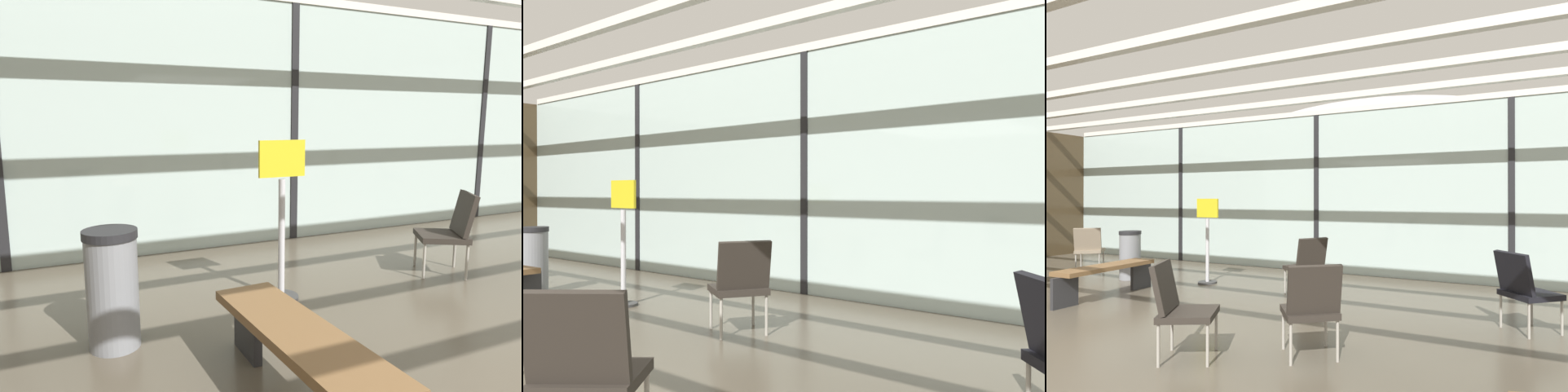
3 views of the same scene
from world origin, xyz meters
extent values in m
plane|color=#4C4438|center=(0.00, 0.00, 0.00)|extent=(60.00, 60.00, 0.00)
cube|color=#A3B7B2|center=(0.00, 5.20, 1.55)|extent=(14.00, 0.08, 3.09)
cube|color=black|center=(-3.50, 5.20, 1.55)|extent=(0.10, 0.12, 3.09)
cube|color=black|center=(0.00, 5.20, 1.55)|extent=(0.10, 0.12, 3.09)
cube|color=black|center=(3.50, 5.20, 1.55)|extent=(0.10, 0.12, 3.09)
cube|color=beige|center=(0.00, -0.30, 3.14)|extent=(13.72, 0.12, 0.10)
cube|color=beige|center=(0.00, 0.80, 3.14)|extent=(13.72, 0.12, 0.10)
cube|color=beige|center=(0.00, 1.90, 3.14)|extent=(13.72, 0.12, 0.10)
cube|color=beige|center=(0.00, 3.00, 3.14)|extent=(13.72, 0.12, 0.10)
cube|color=beige|center=(0.00, 4.10, 3.14)|extent=(13.72, 0.12, 0.10)
cube|color=beige|center=(0.00, 5.20, 3.14)|extent=(13.72, 0.12, 0.10)
ellipsoid|color=silver|center=(-0.24, 9.49, 2.15)|extent=(11.94, 4.30, 4.30)
sphere|color=#9D9DA0|center=(-5.74, 9.49, 2.15)|extent=(2.37, 2.37, 2.37)
sphere|color=black|center=(-3.53, 7.51, 2.47)|extent=(0.28, 0.28, 0.28)
sphere|color=black|center=(-2.63, 7.51, 2.47)|extent=(0.28, 0.28, 0.28)
sphere|color=black|center=(-1.73, 7.51, 2.47)|extent=(0.28, 0.28, 0.28)
sphere|color=black|center=(-0.83, 7.51, 2.47)|extent=(0.28, 0.28, 0.28)
sphere|color=black|center=(0.07, 7.51, 2.47)|extent=(0.28, 0.28, 0.28)
sphere|color=black|center=(0.97, 7.51, 2.47)|extent=(0.28, 0.28, 0.28)
cube|color=#28231E|center=(0.96, 0.41, 0.40)|extent=(0.65, 0.65, 0.06)
cube|color=#28231E|center=(0.78, 0.31, 0.65)|extent=(0.35, 0.49, 0.44)
cylinder|color=gray|center=(1.25, 0.32, 0.18)|extent=(0.03, 0.03, 0.37)
cylinder|color=gray|center=(1.05, 0.69, 0.18)|extent=(0.03, 0.03, 0.37)
cylinder|color=gray|center=(0.88, 0.12, 0.18)|extent=(0.03, 0.03, 0.37)
cylinder|color=gray|center=(0.68, 0.49, 0.18)|extent=(0.03, 0.03, 0.37)
cube|color=#7F705B|center=(-4.06, 3.21, 0.40)|extent=(0.68, 0.68, 0.06)
cube|color=#7F705B|center=(-3.92, 3.05, 0.65)|extent=(0.45, 0.42, 0.44)
cylinder|color=gray|center=(-4.04, 3.50, 0.18)|extent=(0.03, 0.03, 0.37)
cylinder|color=gray|center=(-4.36, 3.23, 0.18)|extent=(0.03, 0.03, 0.37)
cylinder|color=gray|center=(-3.77, 3.19, 0.18)|extent=(0.03, 0.03, 0.37)
cylinder|color=gray|center=(-4.08, 2.91, 0.18)|extent=(0.03, 0.03, 0.37)
cube|color=#28231E|center=(0.72, 3.21, 0.40)|extent=(0.66, 0.66, 0.06)
cube|color=#28231E|center=(0.90, 3.10, 0.65)|extent=(0.37, 0.48, 0.44)
cylinder|color=gray|center=(0.65, 3.50, 0.18)|extent=(0.03, 0.03, 0.37)
cylinder|color=gray|center=(0.43, 3.14, 0.18)|extent=(0.03, 0.03, 0.37)
cylinder|color=gray|center=(1.01, 3.28, 0.18)|extent=(0.03, 0.03, 0.37)
cylinder|color=gray|center=(0.79, 2.92, 0.18)|extent=(0.03, 0.03, 0.37)
cube|color=#28231E|center=(1.91, 0.96, 0.40)|extent=(0.67, 0.67, 0.06)
cube|color=#28231E|center=(2.05, 0.79, 0.65)|extent=(0.46, 0.41, 0.44)
cylinder|color=gray|center=(1.95, 1.25, 0.18)|extent=(0.03, 0.03, 0.37)
cylinder|color=gray|center=(1.62, 0.99, 0.18)|extent=(0.03, 0.03, 0.37)
cylinder|color=gray|center=(2.21, 0.92, 0.18)|extent=(0.03, 0.03, 0.37)
cylinder|color=gray|center=(1.88, 0.66, 0.18)|extent=(0.03, 0.03, 0.37)
cube|color=black|center=(3.75, 2.69, 0.40)|extent=(0.68, 0.68, 0.06)
cube|color=black|center=(3.59, 2.54, 0.65)|extent=(0.43, 0.45, 0.44)
cylinder|color=gray|center=(4.04, 2.67, 0.18)|extent=(0.03, 0.03, 0.37)
cylinder|color=gray|center=(3.76, 2.98, 0.18)|extent=(0.03, 0.03, 0.37)
cylinder|color=gray|center=(3.73, 2.39, 0.18)|extent=(0.03, 0.03, 0.37)
cylinder|color=gray|center=(3.45, 2.70, 0.18)|extent=(0.03, 0.03, 0.37)
cube|color=brown|center=(-1.80, 1.76, 0.44)|extent=(0.46, 1.52, 0.06)
cube|color=#262628|center=(-1.77, 1.09, 0.21)|extent=(0.06, 0.36, 0.41)
cube|color=#262628|center=(-1.83, 2.43, 0.21)|extent=(0.06, 0.36, 0.41)
cylinder|color=slate|center=(-2.65, 2.94, 0.40)|extent=(0.36, 0.36, 0.80)
cylinder|color=black|center=(-2.65, 2.94, 0.83)|extent=(0.38, 0.38, 0.06)
cylinder|color=#333333|center=(-1.15, 3.25, 0.01)|extent=(0.32, 0.32, 0.03)
cylinder|color=#B2B2B7|center=(-1.15, 3.25, 0.55)|extent=(0.06, 0.06, 1.10)
cube|color=gold|center=(-1.15, 3.25, 1.28)|extent=(0.44, 0.03, 0.32)
camera|label=1|loc=(-2.98, -0.33, 1.61)|focal=31.85mm
camera|label=2|loc=(4.40, -0.58, 1.31)|focal=39.07mm
camera|label=3|loc=(3.70, -2.68, 1.45)|focal=30.25mm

